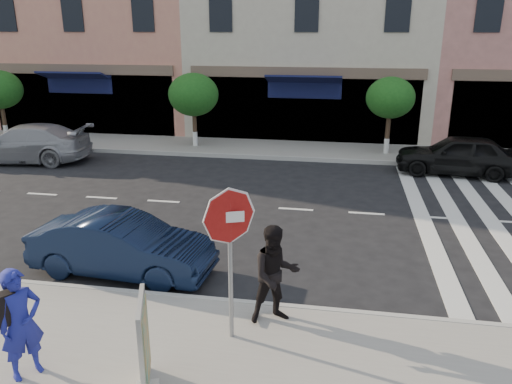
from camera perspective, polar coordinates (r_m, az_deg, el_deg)
name	(u,v)px	position (r m, az deg, el deg)	size (l,w,h in m)	color
ground	(278,273)	(10.78, 2.51, -9.27)	(120.00, 120.00, 0.00)	black
sidewalk_far	(312,151)	(21.10, 6.40, 4.72)	(60.00, 3.00, 0.15)	gray
building_centre	(314,17)	(26.55, 6.60, 19.29)	(11.00, 9.00, 11.00)	beige
street_tree_wb	(193,95)	(21.37, -7.16, 10.95)	(2.10, 2.10, 3.06)	#473323
street_tree_c	(390,98)	(20.54, 15.11, 10.32)	(1.90, 1.90, 3.04)	#473323
stop_sign	(230,232)	(7.65, -3.04, -4.56)	(0.86, 0.34, 2.57)	gray
photographer	(21,324)	(8.04, -25.27, -13.44)	(0.61, 0.40, 1.68)	navy
walker	(275,275)	(8.53, 2.23, -9.42)	(0.85, 0.66, 1.74)	black
poster_board	(144,348)	(7.27, -12.63, -16.99)	(0.42, 0.90, 1.42)	beige
car_near_mid	(122,245)	(10.89, -15.05, -5.93)	(1.35, 3.86, 1.27)	black
car_far_left	(24,143)	(21.35, -24.94, 5.07)	(2.03, 5.00, 1.45)	gray
car_far_mid	(458,155)	(19.04, 22.07, 3.97)	(1.69, 4.19, 1.43)	black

